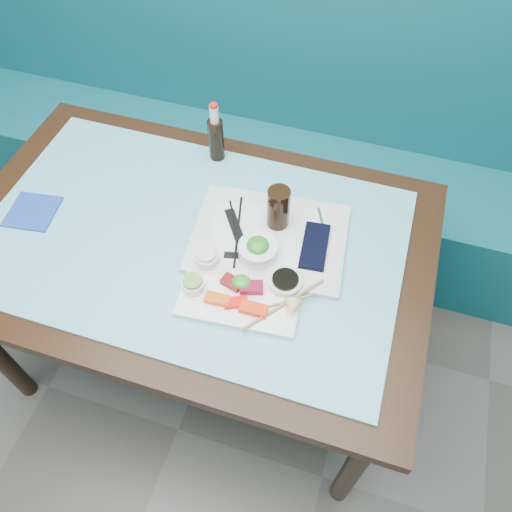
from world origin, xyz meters
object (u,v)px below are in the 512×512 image
(booth_bench, at_px, (270,150))
(sashimi_plate, at_px, (242,290))
(cola_glass, at_px, (278,208))
(blue_napkin, at_px, (33,211))
(dining_table, at_px, (194,256))
(seaweed_bowl, at_px, (258,251))
(serving_tray, at_px, (269,238))
(cola_bottle_body, at_px, (216,140))

(booth_bench, relative_size, sashimi_plate, 9.43)
(cola_glass, height_order, blue_napkin, cola_glass)
(dining_table, bearing_deg, seaweed_bowl, -4.08)
(serving_tray, bearing_deg, blue_napkin, -176.62)
(dining_table, relative_size, serving_tray, 3.18)
(seaweed_bowl, bearing_deg, serving_tray, 82.41)
(sashimi_plate, distance_m, cola_bottle_body, 0.54)
(booth_bench, relative_size, cola_bottle_body, 20.99)
(sashimi_plate, distance_m, cola_glass, 0.26)
(booth_bench, bearing_deg, sashimi_plate, -78.18)
(cola_bottle_body, bearing_deg, dining_table, -82.89)
(booth_bench, xyz_separation_m, blue_napkin, (-0.49, -0.89, 0.39))
(dining_table, bearing_deg, sashimi_plate, -33.06)
(seaweed_bowl, distance_m, cola_bottle_body, 0.44)
(serving_tray, xyz_separation_m, cola_glass, (0.01, 0.05, 0.08))
(cola_glass, bearing_deg, seaweed_bowl, -98.75)
(dining_table, height_order, cola_bottle_body, cola_bottle_body)
(cola_bottle_body, height_order, blue_napkin, cola_bottle_body)
(booth_bench, height_order, serving_tray, booth_bench)
(sashimi_plate, height_order, blue_napkin, sashimi_plate)
(booth_bench, height_order, cola_glass, booth_bench)
(serving_tray, height_order, seaweed_bowl, seaweed_bowl)
(seaweed_bowl, height_order, cola_bottle_body, cola_bottle_body)
(dining_table, bearing_deg, cola_bottle_body, 97.11)
(sashimi_plate, height_order, cola_bottle_body, cola_bottle_body)
(sashimi_plate, xyz_separation_m, cola_glass, (0.03, 0.25, 0.08))
(dining_table, xyz_separation_m, cola_bottle_body, (-0.04, 0.34, 0.16))
(dining_table, distance_m, cola_bottle_body, 0.38)
(serving_tray, height_order, cola_bottle_body, cola_bottle_body)
(booth_bench, bearing_deg, blue_napkin, -118.90)
(serving_tray, height_order, cola_glass, cola_glass)
(serving_tray, height_order, blue_napkin, serving_tray)
(cola_glass, bearing_deg, dining_table, -153.46)
(dining_table, relative_size, cola_bottle_body, 9.79)
(serving_tray, relative_size, cola_bottle_body, 3.08)
(cola_bottle_body, bearing_deg, blue_napkin, -138.45)
(booth_bench, bearing_deg, serving_tray, -74.21)
(booth_bench, distance_m, cola_bottle_body, 0.67)
(dining_table, xyz_separation_m, serving_tray, (0.22, 0.06, 0.10))
(cola_glass, relative_size, blue_napkin, 0.95)
(seaweed_bowl, distance_m, cola_glass, 0.14)
(dining_table, height_order, cola_glass, cola_glass)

